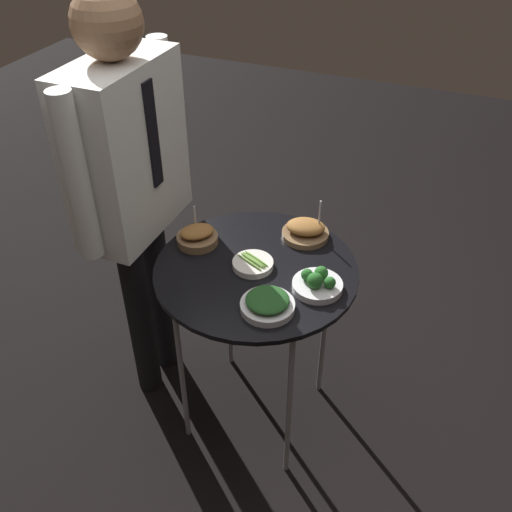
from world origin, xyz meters
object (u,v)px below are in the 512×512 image
at_px(bowl_asparagus_back_left, 253,264).
at_px(bowl_spinach_front_right, 267,303).
at_px(bowl_roast_far_rim, 197,236).
at_px(serving_cart, 256,280).
at_px(waiter_figure, 129,170).
at_px(bowl_roast_front_center, 306,230).
at_px(bowl_broccoli_back_right, 317,283).

bearing_deg(bowl_asparagus_back_left, bowl_spinach_front_right, -145.50).
height_order(bowl_asparagus_back_left, bowl_roast_far_rim, bowl_roast_far_rim).
distance_m(serving_cart, bowl_roast_far_rim, 0.27).
bearing_deg(waiter_figure, bowl_roast_front_center, -70.96).
height_order(serving_cart, bowl_spinach_front_right, bowl_spinach_front_right).
bearing_deg(bowl_roast_far_rim, serving_cart, -101.96).
bearing_deg(bowl_broccoli_back_right, bowl_asparagus_back_left, 83.22).
bearing_deg(serving_cart, bowl_roast_far_rim, 78.04).
distance_m(serving_cart, bowl_spinach_front_right, 0.23).
distance_m(bowl_spinach_front_right, bowl_broccoli_back_right, 0.19).
height_order(serving_cart, bowl_broccoli_back_right, bowl_broccoli_back_right).
height_order(serving_cart, bowl_roast_front_center, bowl_roast_front_center).
xyz_separation_m(bowl_spinach_front_right, bowl_broccoli_back_right, (0.15, -0.11, 0.00)).
height_order(bowl_spinach_front_right, bowl_roast_front_center, bowl_roast_front_center).
xyz_separation_m(bowl_asparagus_back_left, bowl_broccoli_back_right, (-0.03, -0.24, 0.01)).
relative_size(bowl_spinach_front_right, bowl_broccoli_back_right, 1.04).
relative_size(bowl_spinach_front_right, waiter_figure, 0.11).
relative_size(bowl_spinach_front_right, bowl_roast_front_center, 1.00).
distance_m(bowl_spinach_front_right, bowl_asparagus_back_left, 0.22).
relative_size(bowl_broccoli_back_right, waiter_figure, 0.10).
xyz_separation_m(bowl_broccoli_back_right, waiter_figure, (0.06, 0.72, 0.23)).
distance_m(bowl_broccoli_back_right, bowl_roast_far_rim, 0.49).
height_order(bowl_asparagus_back_left, bowl_roast_front_center, bowl_roast_front_center).
distance_m(bowl_roast_far_rim, bowl_roast_front_center, 0.40).
height_order(bowl_broccoli_back_right, bowl_roast_front_center, bowl_roast_front_center).
height_order(bowl_roast_far_rim, waiter_figure, waiter_figure).
bearing_deg(bowl_spinach_front_right, bowl_broccoli_back_right, -36.94).
bearing_deg(bowl_asparagus_back_left, bowl_roast_far_rim, 77.63).
relative_size(bowl_broccoli_back_right, bowl_roast_front_center, 0.96).
relative_size(serving_cart, bowl_asparagus_back_left, 5.50).
relative_size(bowl_broccoli_back_right, bowl_roast_far_rim, 1.08).
distance_m(bowl_broccoli_back_right, waiter_figure, 0.76).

